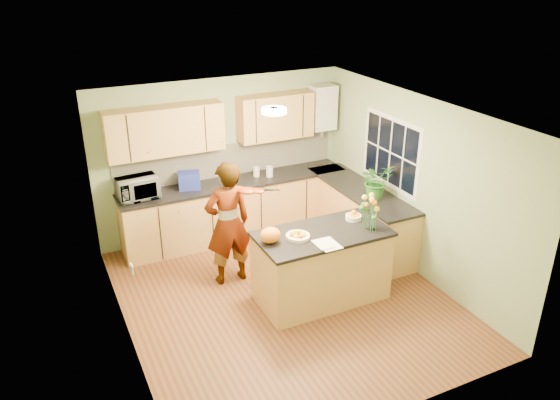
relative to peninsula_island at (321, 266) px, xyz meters
name	(u,v)px	position (x,y,z in m)	size (l,w,h in m)	color
floor	(284,298)	(-0.44, 0.19, -0.48)	(4.50, 4.50, 0.00)	#5B2D1A
ceiling	(285,113)	(-0.44, 0.19, 2.02)	(4.00, 4.50, 0.02)	white
wall_back	(222,157)	(-0.44, 2.44, 0.77)	(4.00, 0.02, 2.50)	gray
wall_front	(396,310)	(-0.44, -2.06, 0.77)	(4.00, 0.02, 2.50)	gray
wall_left	(119,247)	(-2.44, 0.19, 0.77)	(0.02, 4.50, 2.50)	gray
wall_right	(415,186)	(1.56, 0.19, 0.77)	(0.02, 4.50, 2.50)	gray
back_counter	(236,208)	(-0.34, 2.14, -0.01)	(3.64, 0.62, 0.94)	tan
right_counter	(359,217)	(1.26, 1.04, -0.01)	(0.62, 2.24, 0.94)	tan
splashback	(228,160)	(-0.34, 2.42, 0.72)	(3.60, 0.02, 0.52)	beige
upper_cabinets	(213,124)	(-0.61, 2.27, 1.37)	(3.20, 0.34, 0.70)	tan
boiler	(322,107)	(1.26, 2.28, 1.41)	(0.40, 0.30, 0.86)	silver
window_right	(391,152)	(1.55, 0.79, 1.07)	(0.01, 1.30, 1.05)	silver
light_switch	(132,269)	(-2.42, -0.41, 0.82)	(0.02, 0.09, 0.09)	silver
ceiling_lamp	(274,111)	(-0.44, 0.49, 1.98)	(0.30, 0.30, 0.07)	#FFEABF
peninsula_island	(321,266)	(0.00, 0.00, 0.00)	(1.69, 0.86, 0.97)	tan
fruit_dish	(298,235)	(-0.35, 0.00, 0.52)	(0.30, 0.30, 0.10)	beige
orange_bowl	(354,216)	(0.55, 0.15, 0.53)	(0.21, 0.21, 0.12)	beige
flower_vase	(373,204)	(0.60, -0.18, 0.83)	(0.28, 0.28, 0.53)	silver
orange_bag	(270,235)	(-0.70, 0.05, 0.58)	(0.26, 0.22, 0.19)	orange
papers	(328,244)	(-0.10, -0.30, 0.49)	(0.24, 0.33, 0.01)	white
violinist	(228,224)	(-0.92, 0.92, 0.39)	(0.64, 0.42, 1.75)	#DFAC88
violin	(247,191)	(-0.72, 0.70, 0.91)	(0.56, 0.22, 0.11)	#551705
microwave	(138,188)	(-1.84, 2.13, 0.61)	(0.57, 0.38, 0.31)	silver
blue_box	(189,180)	(-1.06, 2.17, 0.58)	(0.32, 0.23, 0.25)	navy
kettle	(235,175)	(-0.34, 2.12, 0.57)	(0.14, 0.14, 0.27)	silver
jar_cream	(256,172)	(0.04, 2.19, 0.53)	(0.10, 0.10, 0.16)	beige
jar_white	(270,172)	(0.22, 2.08, 0.54)	(0.11, 0.11, 0.17)	silver
potted_plant	(376,181)	(1.26, 0.68, 0.71)	(0.46, 0.40, 0.51)	#2C6F25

